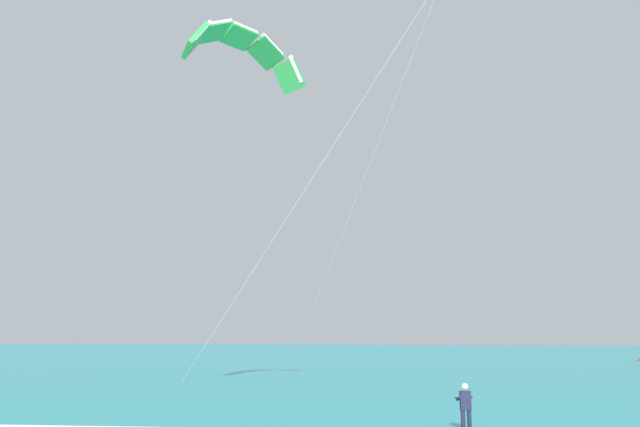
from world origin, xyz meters
TOP-DOWN VIEW (x-y plane):
  - sea at (0.00, 71.90)m, footprint 200.00×120.00m
  - kitesurfer at (0.41, 14.66)m, footprint 0.55×0.55m
  - kite_primary at (-9.02, 22.39)m, footprint 11.94×10.24m

SIDE VIEW (x-z plane):
  - sea at x=0.00m, z-range 0.00..0.20m
  - kitesurfer at x=0.41m, z-range 0.10..1.79m
  - kite_primary at x=-9.02m, z-range 8.78..26.25m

